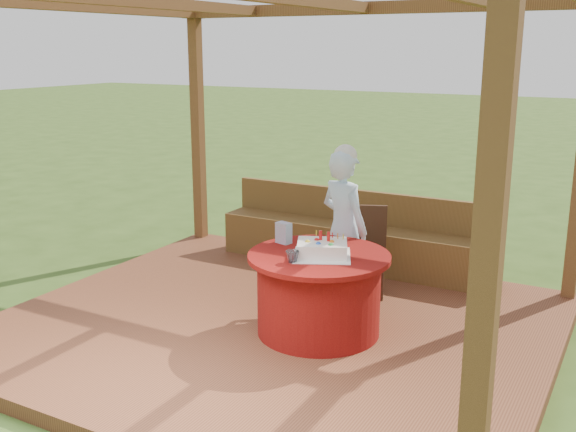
{
  "coord_description": "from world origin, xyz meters",
  "views": [
    {
      "loc": [
        2.7,
        -4.64,
        2.42
      ],
      "look_at": [
        0.0,
        0.25,
        1.0
      ],
      "focal_mm": 42.0,
      "sensor_mm": 36.0,
      "label": 1
    }
  ],
  "objects_px": {
    "elderly_woman": "(344,226)",
    "birthday_cake": "(322,249)",
    "bench": "(355,242)",
    "chair": "(366,247)",
    "drinking_glass": "(292,257)",
    "gift_bag": "(284,233)",
    "table": "(319,293)"
  },
  "relations": [
    {
      "from": "table",
      "to": "elderly_woman",
      "type": "xyz_separation_m",
      "value": [
        -0.09,
        0.67,
        0.39
      ]
    },
    {
      "from": "bench",
      "to": "drinking_glass",
      "type": "bearing_deg",
      "value": -80.4
    },
    {
      "from": "table",
      "to": "chair",
      "type": "height_order",
      "value": "chair"
    },
    {
      "from": "elderly_woman",
      "to": "birthday_cake",
      "type": "distance_m",
      "value": 0.71
    },
    {
      "from": "elderly_woman",
      "to": "birthday_cake",
      "type": "height_order",
      "value": "elderly_woman"
    },
    {
      "from": "bench",
      "to": "chair",
      "type": "bearing_deg",
      "value": -58.83
    },
    {
      "from": "birthday_cake",
      "to": "table",
      "type": "bearing_deg",
      "value": 144.34
    },
    {
      "from": "bench",
      "to": "gift_bag",
      "type": "height_order",
      "value": "gift_bag"
    },
    {
      "from": "bench",
      "to": "chair",
      "type": "xyz_separation_m",
      "value": [
        0.4,
        -0.66,
        0.18
      ]
    },
    {
      "from": "birthday_cake",
      "to": "drinking_glass",
      "type": "xyz_separation_m",
      "value": [
        -0.13,
        -0.26,
        -0.01
      ]
    },
    {
      "from": "chair",
      "to": "gift_bag",
      "type": "relative_size",
      "value": 4.64
    },
    {
      "from": "elderly_woman",
      "to": "drinking_glass",
      "type": "distance_m",
      "value": 0.97
    },
    {
      "from": "table",
      "to": "gift_bag",
      "type": "xyz_separation_m",
      "value": [
        -0.4,
        0.14,
        0.42
      ]
    },
    {
      "from": "table",
      "to": "elderly_woman",
      "type": "height_order",
      "value": "elderly_woman"
    },
    {
      "from": "bench",
      "to": "elderly_woman",
      "type": "xyz_separation_m",
      "value": [
        0.34,
        -1.05,
        0.47
      ]
    },
    {
      "from": "gift_bag",
      "to": "table",
      "type": "bearing_deg",
      "value": -4.35
    },
    {
      "from": "bench",
      "to": "gift_bag",
      "type": "relative_size",
      "value": 16.77
    },
    {
      "from": "bench",
      "to": "drinking_glass",
      "type": "relative_size",
      "value": 29.01
    },
    {
      "from": "gift_bag",
      "to": "drinking_glass",
      "type": "height_order",
      "value": "gift_bag"
    },
    {
      "from": "chair",
      "to": "drinking_glass",
      "type": "distance_m",
      "value": 1.39
    },
    {
      "from": "birthday_cake",
      "to": "gift_bag",
      "type": "distance_m",
      "value": 0.47
    },
    {
      "from": "elderly_woman",
      "to": "birthday_cake",
      "type": "bearing_deg",
      "value": -79.65
    },
    {
      "from": "bench",
      "to": "gift_bag",
      "type": "bearing_deg",
      "value": -89.13
    },
    {
      "from": "chair",
      "to": "birthday_cake",
      "type": "bearing_deg",
      "value": -86.44
    },
    {
      "from": "drinking_glass",
      "to": "chair",
      "type": "bearing_deg",
      "value": 87.6
    },
    {
      "from": "elderly_woman",
      "to": "gift_bag",
      "type": "xyz_separation_m",
      "value": [
        -0.31,
        -0.54,
        0.03
      ]
    },
    {
      "from": "birthday_cake",
      "to": "drinking_glass",
      "type": "distance_m",
      "value": 0.29
    },
    {
      "from": "chair",
      "to": "table",
      "type": "bearing_deg",
      "value": -88.51
    },
    {
      "from": "birthday_cake",
      "to": "drinking_glass",
      "type": "bearing_deg",
      "value": -115.31
    },
    {
      "from": "chair",
      "to": "birthday_cake",
      "type": "relative_size",
      "value": 1.4
    },
    {
      "from": "elderly_woman",
      "to": "gift_bag",
      "type": "height_order",
      "value": "elderly_woman"
    },
    {
      "from": "bench",
      "to": "birthday_cake",
      "type": "relative_size",
      "value": 5.06
    }
  ]
}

